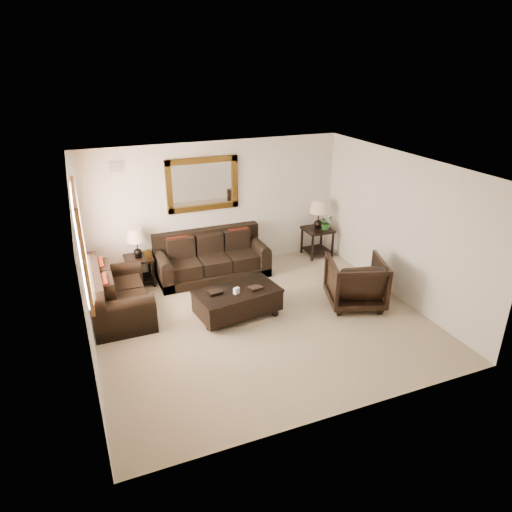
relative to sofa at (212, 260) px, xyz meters
name	(u,v)px	position (x,y,z in m)	size (l,w,h in m)	color
room	(261,249)	(0.27, -2.05, 1.01)	(5.51, 5.01, 2.71)	tan
window	(82,241)	(-2.43, -1.15, 1.21)	(0.07, 1.96, 1.66)	white
mirror	(203,184)	(0.00, 0.41, 1.51)	(1.50, 0.06, 1.10)	#532910
air_vent	(116,166)	(-1.63, 0.43, 2.01)	(0.25, 0.02, 0.18)	#999999
sofa	(212,260)	(0.00, 0.00, 0.00)	(2.27, 0.98, 0.93)	black
loveseat	(116,298)	(-2.03, -0.95, 0.01)	(1.00, 1.68, 0.95)	black
end_table_left	(137,248)	(-1.45, 0.14, 0.44)	(0.54, 0.54, 1.19)	black
end_table_right	(318,220)	(2.55, 0.11, 0.53)	(0.60, 0.60, 1.32)	black
coffee_table	(237,300)	(-0.05, -1.74, -0.03)	(1.55, 0.99, 0.62)	black
armchair	(356,280)	(2.09, -2.16, 0.16)	(0.97, 0.91, 1.00)	black
potted_plant	(326,224)	(2.68, 0.00, 0.45)	(0.30, 0.33, 0.26)	#1F561D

